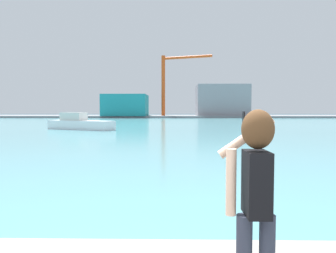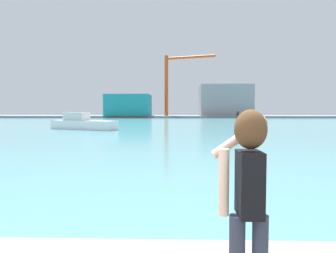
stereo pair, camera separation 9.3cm
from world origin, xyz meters
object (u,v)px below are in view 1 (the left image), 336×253
(boat_moored, at_px, (79,123))
(warehouse_right, at_px, (222,100))
(port_crane, at_px, (170,78))
(warehouse_left, at_px, (126,105))
(person_photographer, at_px, (255,187))

(boat_moored, xyz_separation_m, warehouse_right, (23.83, 56.23, 4.05))
(boat_moored, distance_m, port_crane, 54.52)
(boat_moored, distance_m, warehouse_right, 61.21)
(warehouse_left, xyz_separation_m, warehouse_right, (26.49, 3.22, 1.37))
(warehouse_left, height_order, warehouse_right, warehouse_right)
(person_photographer, distance_m, boat_moored, 35.73)
(warehouse_left, relative_size, warehouse_right, 0.83)
(person_photographer, height_order, port_crane, port_crane)
(person_photographer, relative_size, boat_moored, 0.21)
(boat_moored, relative_size, warehouse_left, 0.70)
(boat_moored, bearing_deg, warehouse_left, 118.28)
(warehouse_right, distance_m, port_crane, 16.01)
(warehouse_left, bearing_deg, warehouse_right, 6.92)
(port_crane, bearing_deg, boat_moored, -100.12)
(boat_moored, xyz_separation_m, warehouse_left, (-2.66, 53.02, 2.68))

